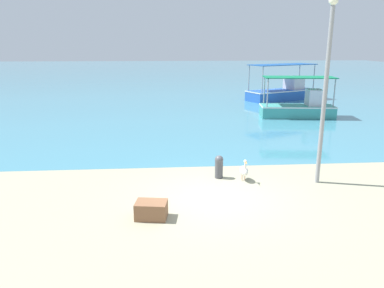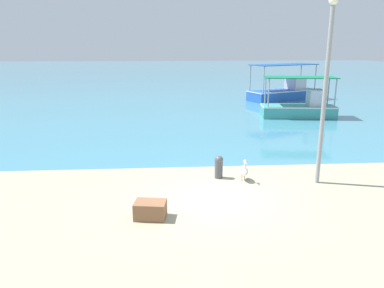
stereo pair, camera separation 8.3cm
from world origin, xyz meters
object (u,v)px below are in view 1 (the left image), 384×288
at_px(cargo_crate, 151,210).
at_px(mooring_bollard, 219,166).
at_px(fishing_boat_near_right, 283,91).
at_px(pelican, 244,170).
at_px(lamp_post, 326,84).
at_px(fishing_boat_far_right, 299,107).

bearing_deg(cargo_crate, mooring_bollard, 52.48).
distance_m(fishing_boat_near_right, pelican, 20.13).
bearing_deg(pelican, cargo_crate, -139.72).
height_order(lamp_post, cargo_crate, lamp_post).
bearing_deg(lamp_post, fishing_boat_far_right, 73.06).
height_order(fishing_boat_far_right, cargo_crate, fishing_boat_far_right).
xyz_separation_m(pelican, mooring_bollard, (-0.81, 0.35, 0.06)).
bearing_deg(lamp_post, pelican, 172.29).
xyz_separation_m(pelican, cargo_crate, (-3.09, -2.62, -0.14)).
relative_size(fishing_boat_near_right, fishing_boat_far_right, 1.33).
bearing_deg(fishing_boat_near_right, lamp_post, -104.23).
xyz_separation_m(fishing_boat_near_right, cargo_crate, (-10.39, -21.37, -0.46)).
bearing_deg(fishing_boat_near_right, fishing_boat_far_right, -100.06).
relative_size(fishing_boat_near_right, pelican, 7.88).
bearing_deg(mooring_bollard, cargo_crate, -127.52).
bearing_deg(mooring_bollard, pelican, -23.10).
relative_size(lamp_post, mooring_bollard, 7.30).
xyz_separation_m(fishing_boat_far_right, pelican, (-5.95, -11.11, -0.27)).
distance_m(pelican, mooring_bollard, 0.88).
xyz_separation_m(lamp_post, mooring_bollard, (-3.28, 0.68, -2.90)).
relative_size(mooring_bollard, cargo_crate, 0.97).
bearing_deg(pelican, lamp_post, -7.71).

